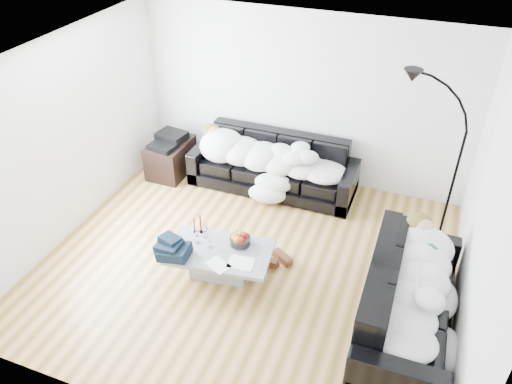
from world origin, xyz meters
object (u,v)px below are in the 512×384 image
(sleeper_right, at_px, (414,285))
(av_cabinet, at_px, (171,158))
(sofa_back, at_px, (273,164))
(stereo, at_px, (169,139))
(sofa_right, at_px, (410,299))
(fruit_bowl, at_px, (240,239))
(candle_left, at_px, (194,226))
(candle_right, at_px, (201,224))
(floor_lamp, at_px, (454,179))
(sleeper_back, at_px, (272,153))
(wine_glass_c, at_px, (210,242))
(wine_glass_b, at_px, (198,237))
(shoes, at_px, (274,259))
(wine_glass_a, at_px, (205,232))
(coffee_table, at_px, (220,261))

(sleeper_right, bearing_deg, av_cabinet, 64.04)
(sofa_back, bearing_deg, stereo, -174.02)
(sofa_right, height_order, fruit_bowl, sofa_right)
(fruit_bowl, bearing_deg, candle_left, 179.73)
(candle_right, height_order, floor_lamp, floor_lamp)
(fruit_bowl, bearing_deg, sleeper_back, 96.90)
(sofa_back, bearing_deg, candle_left, -102.43)
(wine_glass_c, xyz_separation_m, candle_right, (-0.24, 0.22, 0.05))
(floor_lamp, bearing_deg, sleeper_back, 161.37)
(fruit_bowl, distance_m, candle_left, 0.62)
(sofa_back, distance_m, sofa_right, 3.08)
(candle_right, bearing_deg, sleeper_back, 79.27)
(wine_glass_b, relative_size, stereo, 0.38)
(fruit_bowl, distance_m, shoes, 0.57)
(wine_glass_a, bearing_deg, sofa_right, -5.03)
(sleeper_right, height_order, fruit_bowl, sleeper_right)
(sleeper_back, distance_m, sleeper_right, 3.05)
(candle_left, bearing_deg, sleeper_right, -5.63)
(coffee_table, relative_size, wine_glass_c, 7.83)
(candle_left, distance_m, shoes, 1.09)
(stereo, bearing_deg, wine_glass_a, -40.34)
(coffee_table, relative_size, candle_left, 5.86)
(sofa_right, bearing_deg, stereo, 64.04)
(wine_glass_b, relative_size, av_cabinet, 0.21)
(sleeper_right, xyz_separation_m, av_cabinet, (-3.93, 1.92, -0.37))
(sofa_back, xyz_separation_m, stereo, (-1.67, -0.17, 0.20))
(sofa_back, xyz_separation_m, shoes, (0.58, -1.63, -0.36))
(wine_glass_c, relative_size, stereo, 0.36)
(wine_glass_b, distance_m, av_cabinet, 2.29)
(sleeper_right, distance_m, wine_glass_c, 2.37)
(wine_glass_b, height_order, floor_lamp, floor_lamp)
(sleeper_right, bearing_deg, fruit_bowl, 82.77)
(coffee_table, bearing_deg, sleeper_right, -1.61)
(fruit_bowl, bearing_deg, coffee_table, -133.41)
(wine_glass_a, distance_m, floor_lamp, 3.12)
(wine_glass_a, distance_m, av_cabinet, 2.23)
(coffee_table, distance_m, av_cabinet, 2.51)
(fruit_bowl, xyz_separation_m, candle_left, (-0.62, 0.00, 0.03))
(wine_glass_a, xyz_separation_m, candle_left, (-0.17, 0.04, 0.02))
(candle_left, relative_size, shoes, 0.43)
(sofa_right, height_order, candle_left, sofa_right)
(sofa_right, bearing_deg, av_cabinet, 64.04)
(wine_glass_c, bearing_deg, sofa_back, 87.30)
(sleeper_back, xyz_separation_m, wine_glass_a, (-0.23, -1.82, -0.18))
(floor_lamp, bearing_deg, fruit_bowl, -158.29)
(wine_glass_b, distance_m, stereo, 2.29)
(candle_right, bearing_deg, sofa_back, 79.57)
(sleeper_right, height_order, stereo, sleeper_right)
(wine_glass_c, bearing_deg, av_cabinet, 130.46)
(wine_glass_c, relative_size, av_cabinet, 0.20)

